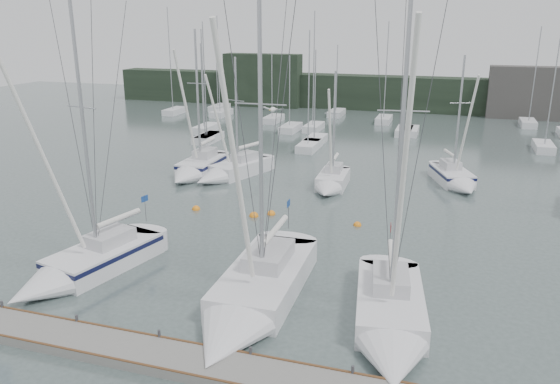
{
  "coord_description": "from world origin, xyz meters",
  "views": [
    {
      "loc": [
        8.64,
        -21.19,
        12.75
      ],
      "look_at": [
        0.32,
        5.0,
        4.14
      ],
      "focal_mm": 35.0,
      "sensor_mm": 36.0,
      "label": 1
    }
  ],
  "objects_px": {
    "sailboat_near_left": "(79,268)",
    "sailboat_mid_b": "(229,172)",
    "buoy_a": "(271,214)",
    "sailboat_near_right": "(391,326)",
    "sailboat_mid_d": "(457,180)",
    "buoy_b": "(357,225)",
    "sailboat_mid_a": "(196,169)",
    "buoy_d": "(254,216)",
    "sailboat_mid_c": "(331,184)",
    "buoy_c": "(196,209)",
    "sailboat_near_center": "(249,303)"
  },
  "relations": [
    {
      "from": "sailboat_mid_a",
      "to": "sailboat_mid_c",
      "type": "height_order",
      "value": "sailboat_mid_a"
    },
    {
      "from": "sailboat_near_right",
      "to": "sailboat_mid_a",
      "type": "xyz_separation_m",
      "value": [
        -18.9,
        20.26,
        0.08
      ]
    },
    {
      "from": "sailboat_near_center",
      "to": "buoy_b",
      "type": "relative_size",
      "value": 30.06
    },
    {
      "from": "sailboat_near_left",
      "to": "sailboat_mid_a",
      "type": "xyz_separation_m",
      "value": [
        -2.89,
        19.56,
        0.05
      ]
    },
    {
      "from": "sailboat_near_right",
      "to": "buoy_b",
      "type": "relative_size",
      "value": 29.99
    },
    {
      "from": "buoy_c",
      "to": "buoy_d",
      "type": "distance_m",
      "value": 4.41
    },
    {
      "from": "sailboat_mid_b",
      "to": "buoy_a",
      "type": "bearing_deg",
      "value": -29.75
    },
    {
      "from": "sailboat_mid_a",
      "to": "buoy_a",
      "type": "distance_m",
      "value": 11.7
    },
    {
      "from": "sailboat_near_right",
      "to": "buoy_d",
      "type": "relative_size",
      "value": 24.74
    },
    {
      "from": "sailboat_mid_a",
      "to": "sailboat_near_right",
      "type": "bearing_deg",
      "value": -46.8
    },
    {
      "from": "sailboat_mid_b",
      "to": "sailboat_near_left",
      "type": "bearing_deg",
      "value": -69.79
    },
    {
      "from": "sailboat_near_center",
      "to": "sailboat_mid_b",
      "type": "height_order",
      "value": "sailboat_near_center"
    },
    {
      "from": "buoy_d",
      "to": "buoy_a",
      "type": "bearing_deg",
      "value": 37.13
    },
    {
      "from": "sailboat_mid_d",
      "to": "buoy_d",
      "type": "bearing_deg",
      "value": -158.37
    },
    {
      "from": "sailboat_near_right",
      "to": "buoy_a",
      "type": "xyz_separation_m",
      "value": [
        -9.69,
        13.08,
        -0.56
      ]
    },
    {
      "from": "buoy_a",
      "to": "buoy_b",
      "type": "relative_size",
      "value": 1.09
    },
    {
      "from": "buoy_d",
      "to": "sailboat_mid_b",
      "type": "bearing_deg",
      "value": 122.7
    },
    {
      "from": "sailboat_near_right",
      "to": "sailboat_mid_b",
      "type": "xyz_separation_m",
      "value": [
        -16.0,
        20.6,
        -0.01
      ]
    },
    {
      "from": "sailboat_near_center",
      "to": "sailboat_mid_a",
      "type": "relative_size",
      "value": 1.22
    },
    {
      "from": "sailboat_mid_c",
      "to": "buoy_a",
      "type": "bearing_deg",
      "value": -113.91
    },
    {
      "from": "sailboat_near_center",
      "to": "buoy_a",
      "type": "xyz_separation_m",
      "value": [
        -3.35,
        13.16,
        -0.59
      ]
    },
    {
      "from": "sailboat_mid_b",
      "to": "buoy_d",
      "type": "height_order",
      "value": "sailboat_mid_b"
    },
    {
      "from": "sailboat_near_left",
      "to": "sailboat_near_right",
      "type": "height_order",
      "value": "sailboat_near_right"
    },
    {
      "from": "sailboat_near_left",
      "to": "sailboat_mid_c",
      "type": "relative_size",
      "value": 1.5
    },
    {
      "from": "sailboat_near_left",
      "to": "sailboat_near_center",
      "type": "bearing_deg",
      "value": 8.53
    },
    {
      "from": "sailboat_near_right",
      "to": "sailboat_mid_d",
      "type": "xyz_separation_m",
      "value": [
        2.45,
        23.93,
        -0.01
      ]
    },
    {
      "from": "sailboat_mid_b",
      "to": "sailboat_mid_c",
      "type": "height_order",
      "value": "sailboat_mid_b"
    },
    {
      "from": "sailboat_near_left",
      "to": "sailboat_mid_b",
      "type": "relative_size",
      "value": 1.37
    },
    {
      "from": "sailboat_mid_d",
      "to": "buoy_c",
      "type": "height_order",
      "value": "sailboat_mid_d"
    },
    {
      "from": "sailboat_mid_d",
      "to": "buoy_d",
      "type": "xyz_separation_m",
      "value": [
        -13.14,
        -11.61,
        -0.55
      ]
    },
    {
      "from": "sailboat_mid_d",
      "to": "buoy_d",
      "type": "distance_m",
      "value": 17.54
    },
    {
      "from": "sailboat_near_right",
      "to": "buoy_d",
      "type": "distance_m",
      "value": 16.32
    },
    {
      "from": "sailboat_near_center",
      "to": "sailboat_near_left",
      "type": "bearing_deg",
      "value": 173.95
    },
    {
      "from": "sailboat_mid_a",
      "to": "buoy_d",
      "type": "relative_size",
      "value": 20.33
    },
    {
      "from": "buoy_b",
      "to": "sailboat_near_center",
      "type": "bearing_deg",
      "value": -101.97
    },
    {
      "from": "buoy_a",
      "to": "buoy_c",
      "type": "xyz_separation_m",
      "value": [
        -5.41,
        -0.65,
        0.0
      ]
    },
    {
      "from": "buoy_a",
      "to": "sailboat_mid_a",
      "type": "bearing_deg",
      "value": 142.09
    },
    {
      "from": "sailboat_near_center",
      "to": "sailboat_mid_d",
      "type": "xyz_separation_m",
      "value": [
        8.79,
        24.01,
        -0.04
      ]
    },
    {
      "from": "sailboat_mid_c",
      "to": "buoy_c",
      "type": "xyz_separation_m",
      "value": [
        -8.07,
        -7.48,
        -0.52
      ]
    },
    {
      "from": "sailboat_mid_b",
      "to": "buoy_d",
      "type": "bearing_deg",
      "value": -37.07
    },
    {
      "from": "sailboat_mid_a",
      "to": "buoy_c",
      "type": "relative_size",
      "value": 22.66
    },
    {
      "from": "buoy_a",
      "to": "buoy_d",
      "type": "bearing_deg",
      "value": -142.87
    },
    {
      "from": "sailboat_mid_b",
      "to": "sailboat_near_center",
      "type": "bearing_deg",
      "value": -44.72
    },
    {
      "from": "buoy_c",
      "to": "sailboat_mid_b",
      "type": "bearing_deg",
      "value": 96.35
    },
    {
      "from": "sailboat_near_left",
      "to": "buoy_a",
      "type": "bearing_deg",
      "value": 76.07
    },
    {
      "from": "sailboat_mid_d",
      "to": "buoy_a",
      "type": "distance_m",
      "value": 16.29
    },
    {
      "from": "sailboat_mid_b",
      "to": "sailboat_mid_d",
      "type": "distance_m",
      "value": 18.76
    },
    {
      "from": "sailboat_near_right",
      "to": "buoy_b",
      "type": "height_order",
      "value": "sailboat_near_right"
    },
    {
      "from": "sailboat_mid_b",
      "to": "sailboat_mid_d",
      "type": "bearing_deg",
      "value": 30.46
    },
    {
      "from": "sailboat_near_center",
      "to": "sailboat_mid_d",
      "type": "height_order",
      "value": "sailboat_near_center"
    }
  ]
}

